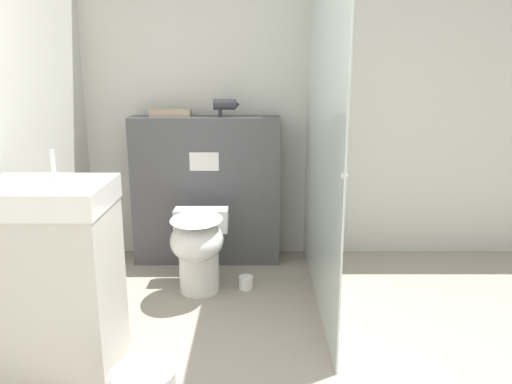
{
  "coord_description": "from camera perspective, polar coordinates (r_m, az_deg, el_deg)",
  "views": [
    {
      "loc": [
        -0.03,
        -1.65,
        1.51
      ],
      "look_at": [
        -0.02,
        1.42,
        0.76
      ],
      "focal_mm": 35.0,
      "sensor_mm": 36.0,
      "label": 1
    }
  ],
  "objects": [
    {
      "name": "sink_vanity",
      "position": [
        2.71,
        -22.27,
        -9.3
      ],
      "size": [
        0.6,
        0.49,
        1.13
      ],
      "color": "beige",
      "rests_on": "ground_plane"
    },
    {
      "name": "partition_panel",
      "position": [
        3.97,
        -5.8,
        0.19
      ],
      "size": [
        1.15,
        0.27,
        1.16
      ],
      "color": "#4C4C51",
      "rests_on": "ground_plane"
    },
    {
      "name": "spare_toilet_roll",
      "position": [
        3.59,
        -1.29,
        -10.29
      ],
      "size": [
        0.1,
        0.1,
        0.09
      ],
      "color": "white",
      "rests_on": "ground_plane"
    },
    {
      "name": "folded_towel",
      "position": [
        3.92,
        -9.87,
        8.92
      ],
      "size": [
        0.31,
        0.14,
        0.05
      ],
      "color": "tan",
      "rests_on": "partition_panel"
    },
    {
      "name": "wall_back",
      "position": [
        4.06,
        0.26,
        10.13
      ],
      "size": [
        8.0,
        0.06,
        2.5
      ],
      "color": "silver",
      "rests_on": "ground_plane"
    },
    {
      "name": "toilet",
      "position": [
        3.45,
        -6.77,
        -6.07
      ],
      "size": [
        0.39,
        0.59,
        0.56
      ],
      "color": "white",
      "rests_on": "ground_plane"
    },
    {
      "name": "hair_drier",
      "position": [
        3.81,
        -3.64,
        9.91
      ],
      "size": [
        0.2,
        0.08,
        0.13
      ],
      "color": "#2D2D33",
      "rests_on": "partition_panel"
    },
    {
      "name": "shower_glass",
      "position": [
        3.19,
        7.32,
        5.78
      ],
      "size": [
        0.04,
        1.77,
        2.14
      ],
      "color": "silver",
      "rests_on": "ground_plane"
    }
  ]
}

